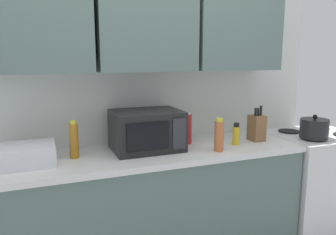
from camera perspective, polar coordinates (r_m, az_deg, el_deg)
name	(u,v)px	position (r m, az deg, el deg)	size (l,w,h in m)	color
wall_back_with_cabinets	(141,54)	(2.49, -4.58, 10.79)	(3.05, 0.38, 2.60)	silver
counter_run	(153,210)	(2.52, -2.60, -15.53)	(2.18, 0.63, 0.90)	slate
stove_range	(312,183)	(3.25, 23.42, -10.27)	(0.76, 0.64, 0.91)	silver
kettle	(314,128)	(2.90, 23.73, -1.71)	(0.22, 0.22, 0.19)	black
microwave	(147,130)	(2.36, -3.66, -2.20)	(0.48, 0.37, 0.28)	black
dish_rack	(23,155)	(2.23, -23.61, -5.92)	(0.38, 0.30, 0.12)	silver
knife_block	(257,128)	(2.71, 14.93, -1.67)	(0.10, 0.12, 0.28)	brown
bottle_red_sauce	(187,128)	(2.53, 3.31, -1.85)	(0.07, 0.07, 0.24)	red
bottle_yellow_mustard	(236,135)	(2.55, 11.57, -2.87)	(0.06, 0.06, 0.17)	gold
bottle_spice_jar	(219,135)	(2.35, 8.72, -3.05)	(0.07, 0.07, 0.23)	#BC6638
bottle_amber_vinegar	(74,140)	(2.25, -15.81, -3.81)	(0.06, 0.06, 0.25)	#AD701E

